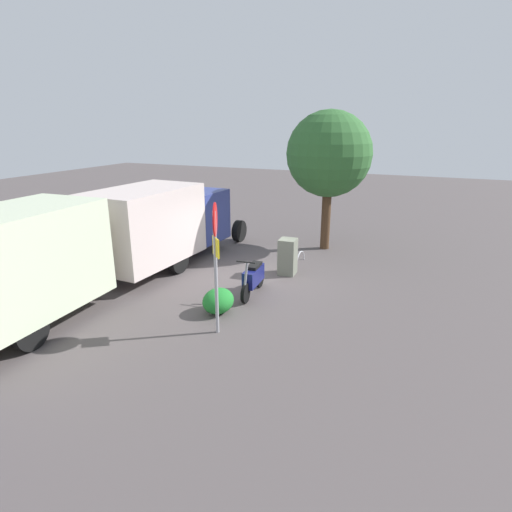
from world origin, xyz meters
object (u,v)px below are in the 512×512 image
(motorcycle, at_px, (253,277))
(box_truck_near, at_px, (164,221))
(bike_rack_hoop, at_px, (300,262))
(stop_sign, at_px, (216,248))
(street_tree, at_px, (329,155))
(utility_cabinet, at_px, (288,257))

(motorcycle, bearing_deg, box_truck_near, -112.74)
(motorcycle, height_order, bike_rack_hoop, motorcycle)
(motorcycle, bearing_deg, stop_sign, -0.54)
(stop_sign, bearing_deg, box_truck_near, -132.91)
(motorcycle, relative_size, stop_sign, 0.57)
(box_truck_near, bearing_deg, street_tree, -46.17)
(street_tree, height_order, utility_cabinet, street_tree)
(box_truck_near, xyz_separation_m, utility_cabinet, (-0.71, 4.30, -0.97))
(bike_rack_hoop, bearing_deg, utility_cabinet, -1.96)
(box_truck_near, height_order, stop_sign, stop_sign)
(utility_cabinet, distance_m, bike_rack_hoop, 1.44)
(stop_sign, xyz_separation_m, utility_cabinet, (-4.53, 0.19, -1.51))
(street_tree, bearing_deg, bike_rack_hoop, -9.37)
(motorcycle, distance_m, utility_cabinet, 2.06)
(motorcycle, xyz_separation_m, bike_rack_hoop, (-3.33, 0.40, -0.52))
(stop_sign, bearing_deg, bike_rack_hoop, 177.73)
(stop_sign, bearing_deg, street_tree, 175.84)
(motorcycle, bearing_deg, street_tree, 167.91)
(box_truck_near, relative_size, stop_sign, 2.27)
(motorcycle, height_order, stop_sign, stop_sign)
(bike_rack_hoop, bearing_deg, motorcycle, -6.79)
(street_tree, bearing_deg, motorcycle, -7.79)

